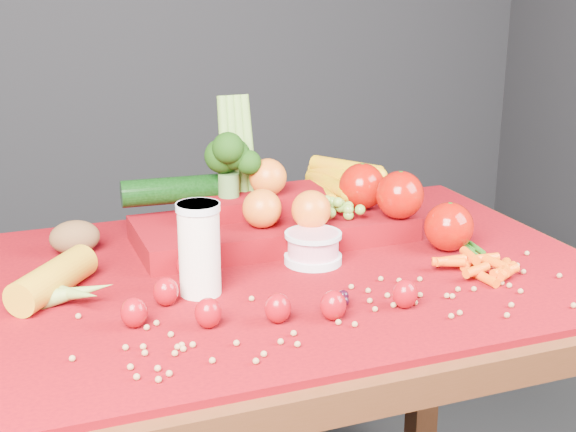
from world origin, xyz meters
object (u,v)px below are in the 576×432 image
object	(u,v)px
milk_glass	(199,246)
yogurt_bowl	(313,247)
produce_mound	(293,207)
table	(292,323)

from	to	relation	value
milk_glass	yogurt_bowl	bearing A→B (deg)	15.91
milk_glass	produce_mound	world-z (taller)	produce_mound
table	produce_mound	bearing A→B (deg)	68.23
yogurt_bowl	produce_mound	distance (m)	0.14
table	yogurt_bowl	size ratio (longest dim) A/B	10.75
milk_glass	yogurt_bowl	distance (m)	0.24
table	yogurt_bowl	world-z (taller)	yogurt_bowl
table	milk_glass	distance (m)	0.26
table	produce_mound	world-z (taller)	produce_mound
table	yogurt_bowl	bearing A→B (deg)	11.59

